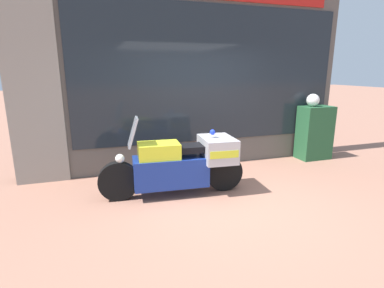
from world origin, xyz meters
TOP-DOWN VIEW (x-y plane):
  - ground_plane at (0.00, 0.00)m, footprint 60.00×60.00m
  - shop_building at (-0.41, 2.00)m, footprint 6.59×0.55m
  - window_display at (0.36, 2.03)m, footprint 5.26×0.30m
  - paramedic_motorcycle at (-0.64, 0.51)m, footprint 2.32×0.75m
  - utility_cabinet at (2.75, 1.53)m, footprint 0.71×0.44m
  - white_helmet at (2.64, 1.55)m, footprint 0.27×0.27m

SIDE VIEW (x-z plane):
  - ground_plane at x=0.00m, z-range 0.00..0.00m
  - window_display at x=0.36m, z-range -0.52..1.46m
  - paramedic_motorcycle at x=-0.64m, z-range -0.11..1.17m
  - utility_cabinet at x=2.75m, z-range 0.00..1.19m
  - white_helmet at x=2.64m, z-range 1.19..1.46m
  - shop_building at x=-0.41m, z-range 0.01..3.64m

